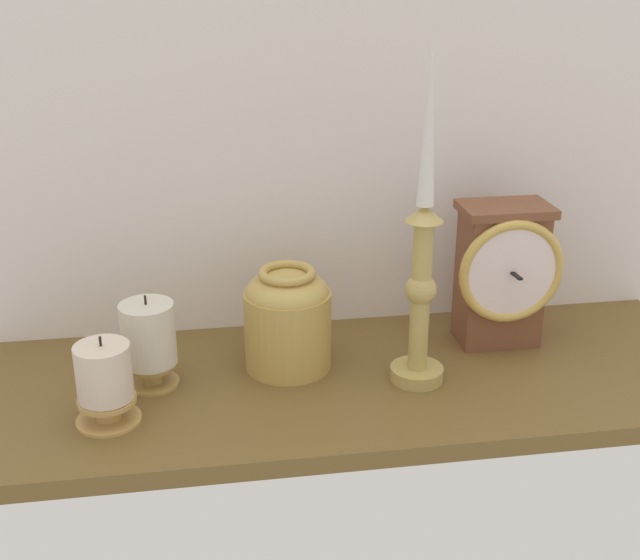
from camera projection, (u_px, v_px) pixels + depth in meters
ground_plane at (356, 383)px, 110.75cm from camera, size 100.00×36.00×2.40cm
back_wall at (334, 105)px, 114.88cm from camera, size 120.00×2.00×65.00cm
mantel_clock at (502, 273)px, 115.43cm from camera, size 14.81×10.83×20.40cm
candlestick_tall_left at (422, 266)px, 103.09cm from camera, size 7.00×7.00×44.84cm
brass_vase_jar at (288, 317)px, 109.96cm from camera, size 11.64×11.64×14.16cm
pillar_candle_front at (105, 382)px, 97.73cm from camera, size 7.82×7.82×11.29cm
pillar_candle_near_clock at (149, 341)px, 105.73cm from camera, size 7.01×7.01×12.55cm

